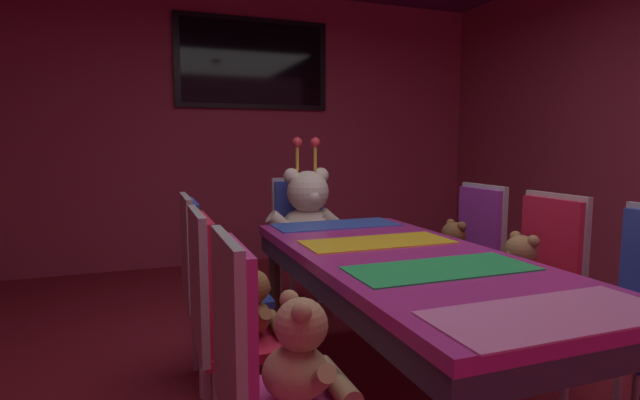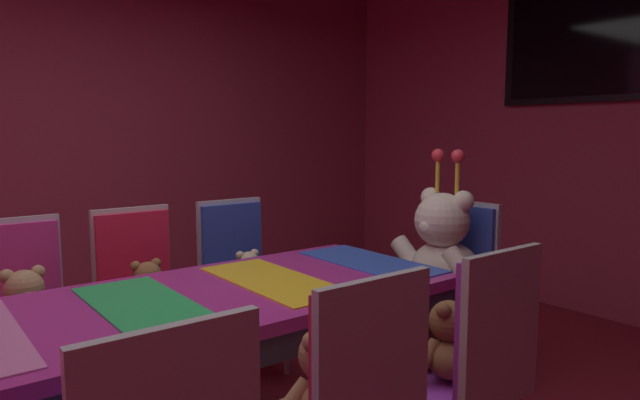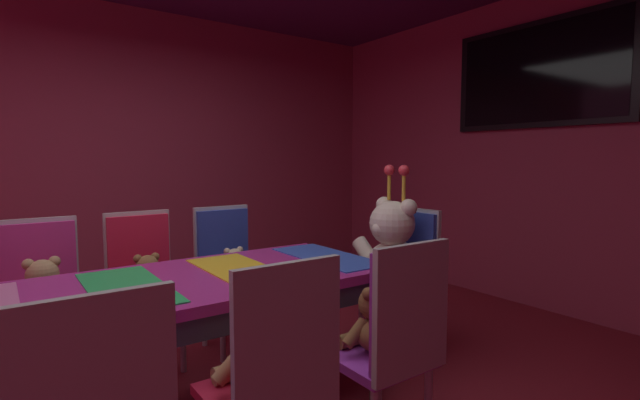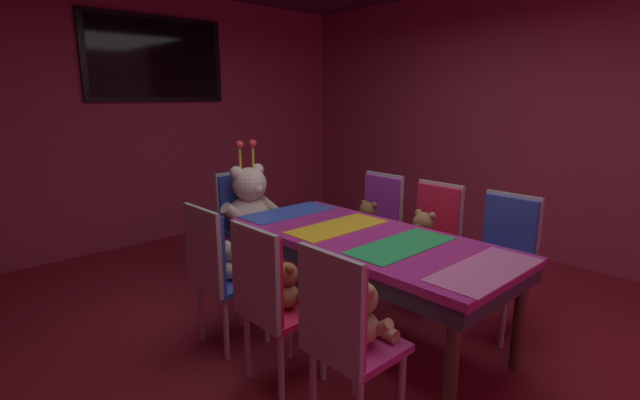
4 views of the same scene
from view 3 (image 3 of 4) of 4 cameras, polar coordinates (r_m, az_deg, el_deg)
name	(u,v)px [view 3 (image 3 of 4)]	position (r m, az deg, el deg)	size (l,w,h in m)	color
wall_back	(541,150)	(4.51, 25.84, 5.58)	(5.20, 0.12, 2.80)	#99334C
wall_left	(90,151)	(4.83, -26.73, 5.48)	(0.12, 6.40, 2.80)	#99334C
banquet_table	(188,296)	(2.39, -16.10, -11.40)	(0.90, 2.02, 0.75)	#B22D8C
chair_left_0	(41,287)	(3.09, -31.42, -9.26)	(0.42, 0.41, 0.98)	#CC338C
teddy_left_0	(43,293)	(2.94, -31.21, -9.85)	(0.27, 0.35, 0.33)	tan
chair_left_1	(142,272)	(3.19, -21.32, -8.40)	(0.42, 0.41, 0.98)	red
teddy_left_1	(148,280)	(3.06, -20.63, -9.29)	(0.23, 0.30, 0.28)	olive
chair_left_2	(226,261)	(3.36, -11.59, -7.46)	(0.42, 0.41, 0.98)	#2D47B2
teddy_left_2	(235,269)	(3.24, -10.56, -8.42)	(0.21, 0.27, 0.26)	beige
chair_right_1	(277,367)	(1.71, -5.35, -20.04)	(0.42, 0.41, 0.98)	red
teddy_right_1	(258,352)	(1.83, -7.79, -18.27)	(0.27, 0.35, 0.33)	#9E7247
chair_right_2	(398,332)	(2.04, 9.66, -15.85)	(0.42, 0.41, 0.98)	purple
teddy_right_2	(374,323)	(2.14, 6.79, -14.98)	(0.25, 0.33, 0.31)	brown
throne_chair	(408,265)	(3.24, 10.91, -7.95)	(0.41, 0.42, 0.98)	#2D47B2
king_teddy_bear	(391,250)	(3.10, 8.81, -6.13)	(0.64, 0.50, 0.83)	silver
wall_tv	(539,74)	(4.48, 25.58, 13.95)	(1.57, 0.06, 0.91)	black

